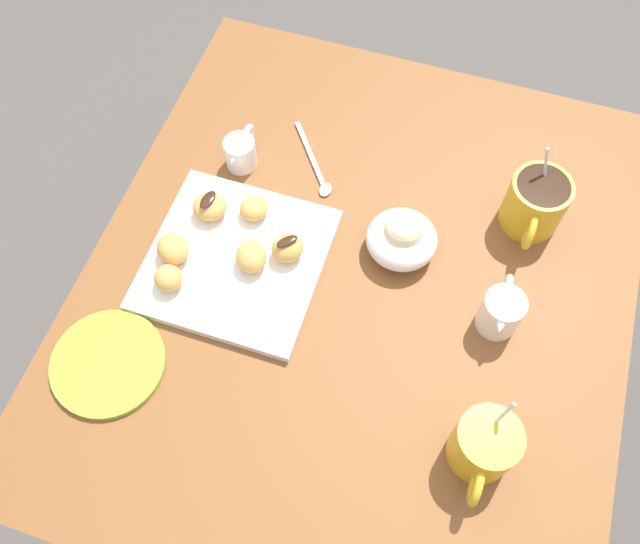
{
  "coord_description": "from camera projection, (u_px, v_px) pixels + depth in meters",
  "views": [
    {
      "loc": [
        0.46,
        0.09,
        1.62
      ],
      "look_at": [
        0.01,
        -0.06,
        0.72
      ],
      "focal_mm": 37.8,
      "sensor_mm": 36.0,
      "label": 1
    }
  ],
  "objects": [
    {
      "name": "ground_plane",
      "position": [
        343.0,
        414.0,
        1.65
      ],
      "size": [
        8.0,
        8.0,
        0.0
      ],
      "primitive_type": "plane",
      "color": "#514C47"
    },
    {
      "name": "dining_table",
      "position": [
        353.0,
        318.0,
        1.14
      ],
      "size": [
        0.95,
        0.82,
        0.7
      ],
      "color": "brown",
      "rests_on": "ground_plane"
    },
    {
      "name": "pastry_plate_square",
      "position": [
        236.0,
        260.0,
        1.04
      ],
      "size": [
        0.26,
        0.26,
        0.02
      ],
      "primitive_type": "cube",
      "color": "white",
      "rests_on": "dining_table"
    },
    {
      "name": "coffee_mug_mustard_left",
      "position": [
        536.0,
        203.0,
        1.04
      ],
      "size": [
        0.13,
        0.09,
        0.14
      ],
      "color": "gold",
      "rests_on": "dining_table"
    },
    {
      "name": "coffee_mug_mustard_right",
      "position": [
        484.0,
        446.0,
        0.86
      ],
      "size": [
        0.12,
        0.08,
        0.14
      ],
      "color": "gold",
      "rests_on": "dining_table"
    },
    {
      "name": "cream_pitcher_white",
      "position": [
        501.0,
        313.0,
        0.96
      ],
      "size": [
        0.1,
        0.06,
        0.07
      ],
      "color": "white",
      "rests_on": "dining_table"
    },
    {
      "name": "ice_cream_bowl",
      "position": [
        402.0,
        238.0,
        1.03
      ],
      "size": [
        0.11,
        0.11,
        0.08
      ],
      "color": "white",
      "rests_on": "dining_table"
    },
    {
      "name": "chocolate_sauce_pitcher",
      "position": [
        240.0,
        151.0,
        1.11
      ],
      "size": [
        0.09,
        0.05,
        0.06
      ],
      "color": "white",
      "rests_on": "dining_table"
    },
    {
      "name": "saucer_lime_left",
      "position": [
        108.0,
        363.0,
        0.96
      ],
      "size": [
        0.16,
        0.16,
        0.01
      ],
      "primitive_type": "cylinder",
      "color": "#9EC633",
      "rests_on": "dining_table"
    },
    {
      "name": "loose_spoon_near_saucer",
      "position": [
        316.0,
        168.0,
        1.13
      ],
      "size": [
        0.14,
        0.1,
        0.01
      ],
      "color": "silver",
      "rests_on": "dining_table"
    },
    {
      "name": "beignet_0",
      "position": [
        173.0,
        249.0,
        1.02
      ],
      "size": [
        0.07,
        0.07,
        0.04
      ],
      "primitive_type": "ellipsoid",
      "rotation": [
        0.0,
        0.0,
        2.41
      ],
      "color": "#DBA351",
      "rests_on": "pastry_plate_square"
    },
    {
      "name": "beignet_1",
      "position": [
        251.0,
        257.0,
        1.01
      ],
      "size": [
        0.07,
        0.07,
        0.04
      ],
      "primitive_type": "ellipsoid",
      "rotation": [
        0.0,
        0.0,
        3.66
      ],
      "color": "#DBA351",
      "rests_on": "pastry_plate_square"
    },
    {
      "name": "beignet_2",
      "position": [
        288.0,
        248.0,
        1.02
      ],
      "size": [
        0.07,
        0.07,
        0.04
      ],
      "primitive_type": "ellipsoid",
      "rotation": [
        0.0,
        0.0,
        5.56
      ],
      "color": "#DBA351",
      "rests_on": "pastry_plate_square"
    },
    {
      "name": "chocolate_drizzle_2",
      "position": [
        287.0,
        241.0,
        1.0
      ],
      "size": [
        0.04,
        0.04,
        0.0
      ],
      "primitive_type": "ellipsoid",
      "rotation": [
        0.0,
        0.0,
        5.53
      ],
      "color": "#381E11",
      "rests_on": "beignet_2"
    },
    {
      "name": "beignet_3",
      "position": [
        210.0,
        206.0,
        1.06
      ],
      "size": [
        0.07,
        0.07,
        0.04
      ],
      "primitive_type": "ellipsoid",
      "rotation": [
        0.0,
        0.0,
        3.47
      ],
      "color": "#DBA351",
      "rests_on": "pastry_plate_square"
    },
    {
      "name": "chocolate_drizzle_3",
      "position": [
        208.0,
        200.0,
        1.04
      ],
      "size": [
        0.04,
        0.02,
        0.0
      ],
      "primitive_type": "ellipsoid",
      "rotation": [
        0.0,
        0.0,
        3.0
      ],
      "color": "#381E11",
      "rests_on": "beignet_3"
    },
    {
      "name": "beignet_4",
      "position": [
        254.0,
        208.0,
        1.06
      ],
      "size": [
        0.05,
        0.05,
        0.03
      ],
      "primitive_type": "ellipsoid",
      "rotation": [
        0.0,
        0.0,
        4.6
      ],
      "color": "#DBA351",
      "rests_on": "pastry_plate_square"
    },
    {
      "name": "beignet_5",
      "position": [
        168.0,
        278.0,
        1.0
      ],
      "size": [
        0.06,
        0.06,
        0.04
      ],
      "primitive_type": "ellipsoid",
      "rotation": [
        0.0,
        0.0,
        3.63
      ],
      "color": "#DBA351",
      "rests_on": "pastry_plate_square"
    }
  ]
}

